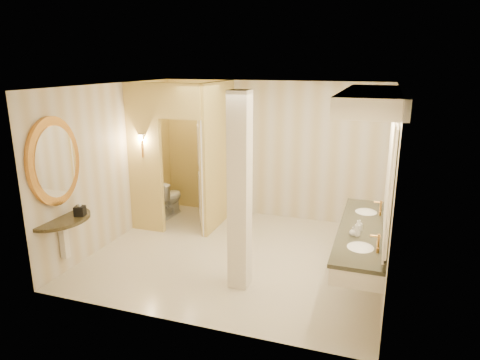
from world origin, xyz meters
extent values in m
plane|color=beige|center=(0.00, 0.00, 0.00)|extent=(4.50, 4.50, 0.00)
plane|color=silver|center=(0.00, 0.00, 2.70)|extent=(4.50, 4.50, 0.00)
cube|color=beige|center=(0.00, 2.00, 1.35)|extent=(4.50, 0.02, 2.70)
cube|color=beige|center=(0.00, -2.00, 1.35)|extent=(4.50, 0.02, 2.70)
cube|color=beige|center=(-2.25, 0.00, 1.35)|extent=(0.02, 4.00, 2.70)
cube|color=beige|center=(2.25, 0.00, 1.35)|extent=(0.02, 4.00, 2.70)
cube|color=#E8D979|center=(-0.80, 1.25, 1.35)|extent=(0.10, 1.50, 2.70)
cube|color=#E8D979|center=(-1.93, 0.50, 1.35)|extent=(0.65, 0.10, 2.70)
cube|color=#E8D979|center=(-1.20, 0.50, 2.40)|extent=(0.80, 0.10, 0.60)
cube|color=white|center=(-0.99, 0.85, 1.05)|extent=(0.42, 0.73, 2.10)
cylinder|color=#C88B40|center=(-1.93, 0.43, 1.55)|extent=(0.03, 0.03, 0.30)
cone|color=white|center=(-1.93, 0.43, 1.75)|extent=(0.14, 0.14, 0.14)
cube|color=white|center=(1.95, -0.40, 0.73)|extent=(0.60, 2.47, 0.24)
cube|color=black|center=(1.95, -0.40, 0.85)|extent=(0.64, 2.51, 0.05)
cube|color=black|center=(2.23, -0.40, 0.92)|extent=(0.03, 2.47, 0.10)
ellipsoid|color=white|center=(1.95, -1.07, 0.83)|extent=(0.40, 0.44, 0.15)
cylinder|color=#C88B40|center=(2.15, -1.07, 0.96)|extent=(0.03, 0.03, 0.22)
ellipsoid|color=white|center=(1.95, 0.27, 0.83)|extent=(0.40, 0.44, 0.15)
cylinder|color=#C88B40|center=(2.15, 0.27, 0.96)|extent=(0.03, 0.03, 0.22)
cube|color=white|center=(2.23, -0.40, 1.70)|extent=(0.03, 2.47, 1.40)
cube|color=white|center=(1.95, -0.40, 2.59)|extent=(0.75, 2.67, 0.22)
cylinder|color=black|center=(-2.23, -1.40, 0.85)|extent=(0.97, 0.97, 0.05)
cube|color=white|center=(-2.19, -1.40, 0.55)|extent=(0.10, 0.10, 0.60)
cylinder|color=gold|center=(-2.21, -1.40, 1.70)|extent=(0.07, 0.97, 0.97)
cylinder|color=white|center=(-2.17, -1.40, 1.70)|extent=(0.02, 0.78, 0.78)
cube|color=white|center=(0.35, -0.90, 1.35)|extent=(0.27, 0.27, 2.70)
cube|color=black|center=(-1.99, -1.23, 0.95)|extent=(0.17, 0.17, 0.14)
imported|color=white|center=(-1.95, 1.32, 0.38)|extent=(0.48, 0.77, 0.76)
imported|color=beige|center=(1.90, -0.51, 0.95)|extent=(0.08, 0.09, 0.14)
imported|color=silver|center=(1.83, -0.73, 0.94)|extent=(0.11, 0.11, 0.12)
imported|color=#C6B28C|center=(1.88, -0.73, 0.98)|extent=(0.09, 0.09, 0.21)
camera|label=1|loc=(2.10, -6.04, 3.03)|focal=32.00mm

